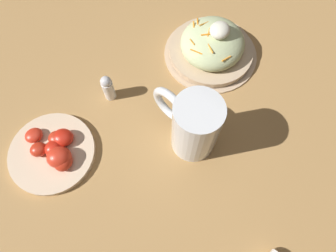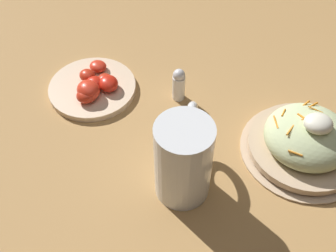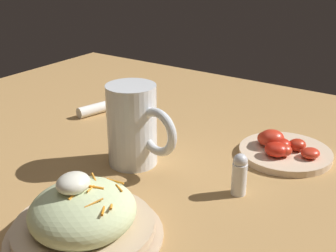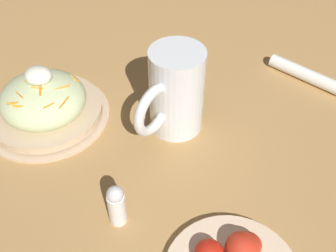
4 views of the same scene
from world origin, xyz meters
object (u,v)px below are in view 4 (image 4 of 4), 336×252
(napkin_roll, at_px, (307,75))
(salt_shaker, at_px, (116,205))
(beer_mug, at_px, (175,97))
(salad_plate, at_px, (44,103))

(napkin_roll, distance_m, salt_shaker, 0.50)
(beer_mug, relative_size, napkin_roll, 0.82)
(napkin_roll, height_order, salt_shaker, salt_shaker)
(salad_plate, height_order, napkin_roll, salad_plate)
(salad_plate, xyz_separation_m, beer_mug, (-0.23, -0.08, 0.04))
(salad_plate, distance_m, beer_mug, 0.25)
(salad_plate, xyz_separation_m, napkin_roll, (-0.42, -0.32, -0.02))
(napkin_roll, xyz_separation_m, salt_shaker, (0.18, 0.46, 0.03))
(salad_plate, relative_size, napkin_roll, 1.21)
(beer_mug, height_order, napkin_roll, beer_mug)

